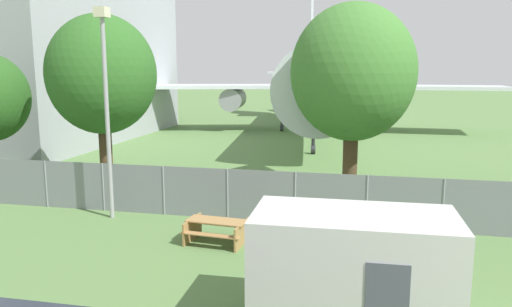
# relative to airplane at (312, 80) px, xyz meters

# --- Properties ---
(perimeter_fence) EXTENTS (56.07, 0.07, 1.92)m
(perimeter_fence) POSITION_rel_airplane_xyz_m (-3.04, -25.20, -3.54)
(perimeter_fence) COLOR gray
(perimeter_fence) RESTS_ON ground
(airplane) EXTENTS (32.29, 40.74, 13.21)m
(airplane) POSITION_rel_airplane_xyz_m (0.00, 0.00, 0.00)
(airplane) COLOR white
(airplane) RESTS_ON ground
(portable_cabin) EXTENTS (4.39, 2.34, 2.58)m
(portable_cabin) POSITION_rel_airplane_xyz_m (4.28, -32.21, -3.21)
(portable_cabin) COLOR silver
(portable_cabin) RESTS_ON ground
(picnic_bench_near_cabin) EXTENTS (2.07, 1.58, 0.76)m
(picnic_bench_near_cabin) POSITION_rel_airplane_xyz_m (-0.15, -27.77, -4.02)
(picnic_bench_near_cabin) COLOR #A37A47
(picnic_bench_near_cabin) RESTS_ON ground
(tree_near_hangar) EXTENTS (5.02, 5.02, 8.06)m
(tree_near_hangar) POSITION_rel_airplane_xyz_m (-7.54, -21.37, 0.77)
(tree_near_hangar) COLOR #4C3823
(tree_near_hangar) RESTS_ON ground
(tree_left_of_cabin) EXTENTS (5.20, 5.20, 8.28)m
(tree_left_of_cabin) POSITION_rel_airplane_xyz_m (3.87, -21.30, 0.89)
(tree_left_of_cabin) COLOR #4C3823
(tree_left_of_cabin) RESTS_ON ground
(light_mast) EXTENTS (0.44, 0.44, 7.74)m
(light_mast) POSITION_rel_airplane_xyz_m (-4.83, -25.97, 0.24)
(light_mast) COLOR #99999E
(light_mast) RESTS_ON ground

